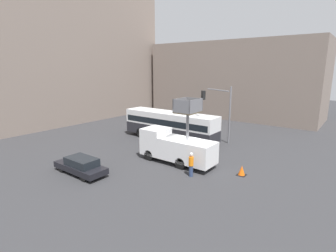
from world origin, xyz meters
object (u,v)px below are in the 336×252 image
at_px(city_bus, 170,124).
at_px(traffic_light_pole, 221,106).
at_px(road_worker_near_truck, 191,164).
at_px(traffic_cone_near_truck, 242,171).
at_px(parked_car_curbside, 81,165).
at_px(utility_truck, 176,146).
at_px(road_worker_directing, 202,140).

relative_size(city_bus, traffic_light_pole, 1.85).
distance_m(city_bus, road_worker_near_truck, 10.44).
distance_m(road_worker_near_truck, traffic_cone_near_truck, 4.02).
distance_m(city_bus, parked_car_curbside, 12.13).
bearing_deg(road_worker_near_truck, parked_car_curbside, 141.69).
bearing_deg(traffic_cone_near_truck, road_worker_near_truck, 130.33).
xyz_separation_m(utility_truck, road_worker_directing, (4.70, 0.10, -0.54)).
bearing_deg(road_worker_directing, city_bus, -163.82).
relative_size(city_bus, traffic_cone_near_truck, 14.99).
relative_size(traffic_light_pole, road_worker_directing, 3.22).
height_order(city_bus, road_worker_near_truck, city_bus).
bearing_deg(traffic_cone_near_truck, utility_truck, 98.35).
height_order(road_worker_near_truck, traffic_cone_near_truck, road_worker_near_truck).
height_order(traffic_light_pole, road_worker_near_truck, traffic_light_pole).
bearing_deg(parked_car_curbside, utility_truck, -34.38).
distance_m(traffic_light_pole, parked_car_curbside, 15.16).
xyz_separation_m(road_worker_near_truck, traffic_cone_near_truck, (2.57, -3.03, -0.61)).
bearing_deg(road_worker_directing, traffic_light_pole, 101.09).
bearing_deg(city_bus, utility_truck, 149.08).
bearing_deg(utility_truck, road_worker_near_truck, -122.76).
relative_size(traffic_light_pole, traffic_cone_near_truck, 8.12).
distance_m(traffic_light_pole, road_worker_directing, 4.22).
distance_m(traffic_light_pole, traffic_cone_near_truck, 9.10).
bearing_deg(traffic_light_pole, utility_truck, 175.23).
bearing_deg(city_bus, road_worker_near_truck, 154.16).
height_order(road_worker_near_truck, parked_car_curbside, road_worker_near_truck).
distance_m(city_bus, traffic_cone_near_truck, 11.57).
xyz_separation_m(road_worker_directing, traffic_cone_near_truck, (-3.86, -5.83, -0.62)).
relative_size(road_worker_near_truck, parked_car_curbside, 0.41).
xyz_separation_m(road_worker_directing, parked_car_curbside, (-11.23, 4.37, -0.29)).
height_order(city_bus, traffic_light_pole, traffic_light_pole).
bearing_deg(parked_car_curbside, road_worker_directing, -21.24).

